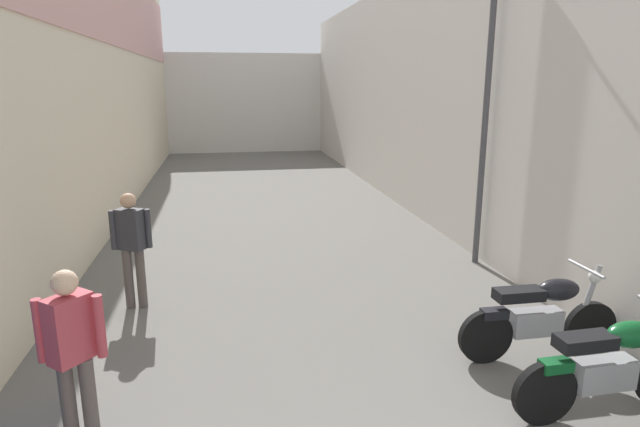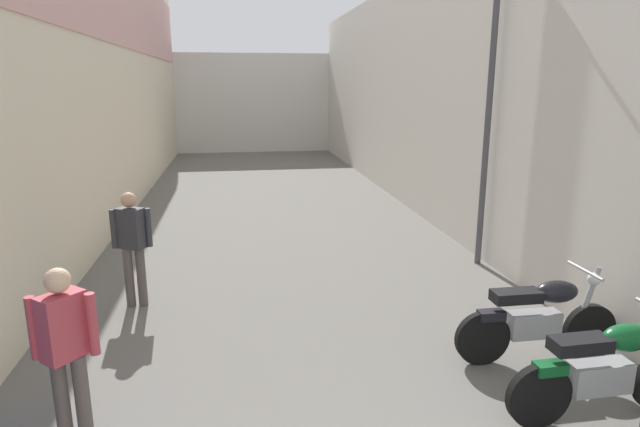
{
  "view_description": "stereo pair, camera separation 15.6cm",
  "coord_description": "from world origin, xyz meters",
  "px_view_note": "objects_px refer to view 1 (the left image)",
  "views": [
    {
      "loc": [
        -1.0,
        -0.62,
        2.95
      ],
      "look_at": [
        0.31,
        6.57,
        1.15
      ],
      "focal_mm": 29.92,
      "sensor_mm": 36.0,
      "label": 1
    },
    {
      "loc": [
        -0.85,
        -0.64,
        2.95
      ],
      "look_at": [
        0.31,
        6.57,
        1.15
      ],
      "focal_mm": 29.92,
      "sensor_mm": 36.0,
      "label": 2
    }
  ],
  "objects_px": {
    "motorcycle_third": "(610,365)",
    "street_lamp": "(483,84)",
    "pedestrian_further_down": "(132,242)",
    "motorcycle_fourth": "(541,315)",
    "pedestrian_mid_alley": "(72,349)"
  },
  "relations": [
    {
      "from": "motorcycle_fourth",
      "to": "street_lamp",
      "type": "xyz_separation_m",
      "value": [
        0.71,
        3.12,
        2.43
      ]
    },
    {
      "from": "motorcycle_third",
      "to": "motorcycle_fourth",
      "type": "height_order",
      "value": "same"
    },
    {
      "from": "motorcycle_third",
      "to": "pedestrian_further_down",
      "type": "bearing_deg",
      "value": 144.33
    },
    {
      "from": "pedestrian_mid_alley",
      "to": "street_lamp",
      "type": "relative_size",
      "value": 0.31
    },
    {
      "from": "motorcycle_fourth",
      "to": "pedestrian_mid_alley",
      "type": "xyz_separation_m",
      "value": [
        -4.56,
        -0.73,
        0.42
      ]
    },
    {
      "from": "motorcycle_fourth",
      "to": "pedestrian_further_down",
      "type": "relative_size",
      "value": 1.18
    },
    {
      "from": "motorcycle_third",
      "to": "motorcycle_fourth",
      "type": "xyz_separation_m",
      "value": [
        0.0,
        1.07,
        0.0
      ]
    },
    {
      "from": "motorcycle_third",
      "to": "pedestrian_mid_alley",
      "type": "xyz_separation_m",
      "value": [
        -4.56,
        0.34,
        0.42
      ]
    },
    {
      "from": "pedestrian_mid_alley",
      "to": "pedestrian_further_down",
      "type": "bearing_deg",
      "value": 89.99
    },
    {
      "from": "motorcycle_third",
      "to": "pedestrian_further_down",
      "type": "height_order",
      "value": "pedestrian_further_down"
    },
    {
      "from": "motorcycle_third",
      "to": "motorcycle_fourth",
      "type": "bearing_deg",
      "value": 90.0
    },
    {
      "from": "pedestrian_mid_alley",
      "to": "motorcycle_fourth",
      "type": "bearing_deg",
      "value": 9.09
    },
    {
      "from": "pedestrian_further_down",
      "to": "motorcycle_fourth",
      "type": "bearing_deg",
      "value": -25.78
    },
    {
      "from": "motorcycle_third",
      "to": "street_lamp",
      "type": "relative_size",
      "value": 0.37
    },
    {
      "from": "pedestrian_mid_alley",
      "to": "pedestrian_further_down",
      "type": "relative_size",
      "value": 1.0
    }
  ]
}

